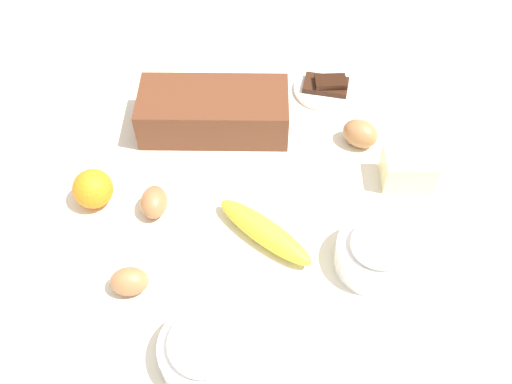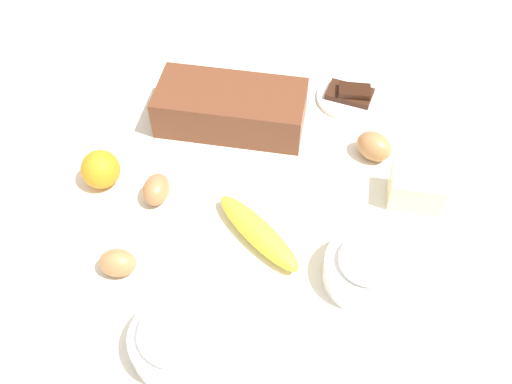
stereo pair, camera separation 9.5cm
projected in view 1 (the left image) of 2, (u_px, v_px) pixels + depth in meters
ground_plane at (256, 210)px, 0.99m from camera, size 2.40×2.40×0.02m
loaf_pan at (214, 111)px, 1.07m from camera, size 0.29×0.15×0.08m
flour_bowl at (377, 252)px, 0.89m from camera, size 0.13×0.13×0.07m
sugar_bowl at (205, 348)px, 0.79m from camera, size 0.13×0.13×0.07m
banana at (265, 232)px, 0.92m from camera, size 0.17×0.16×0.04m
orange_fruit at (93, 189)px, 0.96m from camera, size 0.07×0.07×0.07m
butter_block at (408, 169)px, 1.00m from camera, size 0.09×0.07×0.06m
egg_near_butter at (154, 201)px, 0.96m from camera, size 0.05×0.07×0.05m
egg_beside_bowl at (360, 133)px, 1.06m from camera, size 0.09×0.08×0.05m
egg_loose at (129, 281)px, 0.86m from camera, size 0.06×0.04×0.04m
chocolate_plate at (326, 87)px, 1.16m from camera, size 0.13×0.13×0.03m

